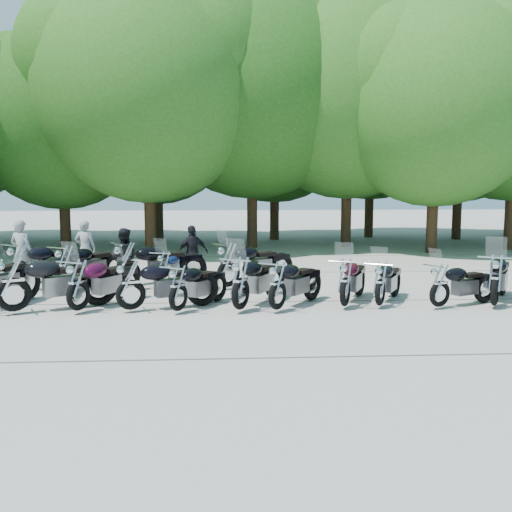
{
  "coord_description": "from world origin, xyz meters",
  "views": [
    {
      "loc": [
        -0.84,
        -12.38,
        2.87
      ],
      "look_at": [
        0.0,
        1.5,
        1.1
      ],
      "focal_mm": 42.0,
      "sensor_mm": 36.0,
      "label": 1
    }
  ],
  "objects": [
    {
      "name": "motorcycle_5",
      "position": [
        -0.4,
        0.4,
        0.69
      ],
      "size": [
        1.85,
        2.49,
        1.38
      ],
      "primitive_type": null,
      "rotation": [
        0.0,
        0.0,
        2.63
      ],
      "color": "black",
      "rests_on": "ground"
    },
    {
      "name": "motorcycle_1",
      "position": [
        -5.25,
        0.48,
        0.72
      ],
      "size": [
        2.63,
        1.87,
        1.45
      ],
      "primitive_type": null,
      "rotation": [
        0.0,
        0.0,
        2.05
      ],
      "color": "black",
      "rests_on": "ground"
    },
    {
      "name": "motorcycle_15",
      "position": [
        -2.31,
        3.23,
        0.58
      ],
      "size": [
        1.45,
        2.11,
        1.16
      ],
      "primitive_type": null,
      "rotation": [
        0.0,
        0.0,
        2.69
      ],
      "color": "#0E1C3E",
      "rests_on": "ground"
    },
    {
      "name": "motorcycle_9",
      "position": [
        4.04,
        0.46,
        0.58
      ],
      "size": [
        2.11,
        1.46,
        1.16
      ],
      "primitive_type": null,
      "rotation": [
        0.0,
        0.0,
        2.03
      ],
      "color": "black",
      "rests_on": "ground"
    },
    {
      "name": "tree_4",
      "position": [
        0.54,
        13.09,
        6.64
      ],
      "size": [
        9.13,
        9.13,
        11.2
      ],
      "color": "#3A2614",
      "rests_on": "ground"
    },
    {
      "name": "motorcycle_12",
      "position": [
        -6.0,
        3.23,
        0.72
      ],
      "size": [
        2.28,
        2.4,
        1.43
      ],
      "primitive_type": null,
      "rotation": [
        0.0,
        0.0,
        2.41
      ],
      "color": "black",
      "rests_on": "ground"
    },
    {
      "name": "motorcycle_10",
      "position": [
        5.32,
        0.49,
        0.69
      ],
      "size": [
        1.88,
        2.47,
        1.37
      ],
      "primitive_type": null,
      "rotation": [
        0.0,
        0.0,
        2.6
      ],
      "color": "black",
      "rests_on": "ground"
    },
    {
      "name": "tree_2",
      "position": [
        -7.25,
        12.84,
        5.31
      ],
      "size": [
        7.31,
        7.31,
        8.97
      ],
      "color": "#3A2614",
      "rests_on": "ground"
    },
    {
      "name": "rider_2",
      "position": [
        -1.62,
        4.68,
        0.8
      ],
      "size": [
        1.01,
        0.74,
        1.59
      ],
      "primitive_type": "imported",
      "rotation": [
        0.0,
        0.0,
        3.58
      ],
      "color": "black",
      "rests_on": "ground"
    },
    {
      "name": "rider_1",
      "position": [
        -3.45,
        3.91,
        0.79
      ],
      "size": [
        0.92,
        0.8,
        1.58
      ],
      "primitive_type": "imported",
      "rotation": [
        0.0,
        0.0,
        2.83
      ],
      "color": "black",
      "rests_on": "ground"
    },
    {
      "name": "motorcycle_7",
      "position": [
        1.95,
        0.63,
        0.64
      ],
      "size": [
        1.55,
        2.34,
        1.27
      ],
      "primitive_type": null,
      "rotation": [
        0.0,
        0.0,
        2.72
      ],
      "color": "#3B0813",
      "rests_on": "ground"
    },
    {
      "name": "motorcycle_3",
      "position": [
        -2.78,
        0.53,
        0.65
      ],
      "size": [
        2.39,
        1.51,
        1.3
      ],
      "primitive_type": null,
      "rotation": [
        0.0,
        0.0,
        1.96
      ],
      "color": "black",
      "rests_on": "ground"
    },
    {
      "name": "tree_12",
      "position": [
        1.8,
        16.47,
        5.72
      ],
      "size": [
        7.88,
        7.88,
        9.67
      ],
      "color": "#3A2614",
      "rests_on": "ground"
    },
    {
      "name": "tree_11",
      "position": [
        -3.76,
        16.43,
        5.49
      ],
      "size": [
        7.56,
        7.56,
        9.28
      ],
      "color": "#3A2614",
      "rests_on": "ground"
    },
    {
      "name": "tree_10",
      "position": [
        -8.29,
        16.97,
        5.66
      ],
      "size": [
        7.78,
        7.78,
        9.55
      ],
      "color": "#3A2614",
      "rests_on": "ground"
    },
    {
      "name": "motorcycle_14",
      "position": [
        -3.25,
        3.11,
        0.73
      ],
      "size": [
        2.65,
        1.87,
        1.45
      ],
      "primitive_type": null,
      "rotation": [
        0.0,
        0.0,
        2.04
      ],
      "color": "black",
      "rests_on": "ground"
    },
    {
      "name": "tree_14",
      "position": [
        10.68,
        16.09,
        5.83
      ],
      "size": [
        8.02,
        8.02,
        9.84
      ],
      "color": "#3A2614",
      "rests_on": "ground"
    },
    {
      "name": "motorcycle_13",
      "position": [
        -4.83,
        3.16,
        0.68
      ],
      "size": [
        1.95,
        2.4,
        1.36
      ],
      "primitive_type": null,
      "rotation": [
        0.0,
        0.0,
        2.55
      ],
      "color": "black",
      "rests_on": "ground"
    },
    {
      "name": "motorcycle_6",
      "position": [
        0.4,
        0.36,
        0.63
      ],
      "size": [
        1.88,
        2.2,
        1.26
      ],
      "primitive_type": null,
      "rotation": [
        0.0,
        0.0,
        2.5
      ],
      "color": "black",
      "rests_on": "ground"
    },
    {
      "name": "ground",
      "position": [
        0.0,
        0.0,
        0.0
      ],
      "size": [
        90.0,
        90.0,
        0.0
      ],
      "primitive_type": "plane",
      "color": "#A19D91",
      "rests_on": "ground"
    },
    {
      "name": "motorcycle_4",
      "position": [
        -1.75,
        0.37,
        0.6
      ],
      "size": [
        1.7,
        2.12,
        1.19
      ],
      "primitive_type": null,
      "rotation": [
        0.0,
        0.0,
        2.56
      ],
      "color": "black",
      "rests_on": "ground"
    },
    {
      "name": "tree_13",
      "position": [
        6.69,
        17.47,
        6.04
      ],
      "size": [
        8.31,
        8.31,
        10.2
      ],
      "color": "#3A2614",
      "rests_on": "ground"
    },
    {
      "name": "motorcycle_16",
      "position": [
        -0.63,
        3.19,
        0.7
      ],
      "size": [
        2.48,
        2.01,
        1.4
      ],
      "primitive_type": null,
      "rotation": [
        0.0,
        0.0,
        2.16
      ],
      "color": "black",
      "rests_on": "ground"
    },
    {
      "name": "rider_0",
      "position": [
        -6.33,
        4.39,
        0.9
      ],
      "size": [
        0.76,
        0.61,
        1.8
      ],
      "primitive_type": "imported",
      "rotation": [
        0.0,
        0.0,
        2.83
      ],
      "color": "gray",
      "rests_on": "ground"
    },
    {
      "name": "motorcycle_2",
      "position": [
        -3.9,
        0.52,
        0.66
      ],
      "size": [
        1.8,
        2.39,
        1.33
      ],
      "primitive_type": null,
      "rotation": [
        0.0,
        0.0,
        2.61
      ],
      "color": "#380722",
      "rests_on": "ground"
    },
    {
      "name": "rider_3",
      "position": [
        -4.83,
        5.47,
        0.85
      ],
      "size": [
        0.66,
        0.48,
        1.7
      ],
      "primitive_type": "imported",
      "rotation": [
        0.0,
        0.0,
        3.02
      ],
      "color": "#969598",
      "rests_on": "ground"
    },
    {
      "name": "motorcycle_8",
      "position": [
        2.75,
        0.67,
        0.59
      ],
      "size": [
        1.57,
        2.14,
        1.18
      ],
      "primitive_type": null,
      "rotation": [
        0.0,
        0.0,
        2.64
      ],
      "color": "black",
      "rests_on": "ground"
    },
    {
      "name": "tree_6",
      "position": [
        7.55,
        10.82,
        5.81
      ],
      "size": [
        8.0,
        8.0,
        9.82
      ],
      "color": "#3A2614",
      "rests_on": "ground"
    },
    {
      "name": "tree_5",
      "position": [
        4.61,
        13.2,
        6.57
      ],
      "size": [
        9.04,
        9.04,
        11.1
      ],
      "color": "#3A2614",
      "rests_on": "ground"
    },
    {
      "name": "tree_3",
      "position": [
        -3.57,
        11.24,
        6.32
      ],
      "size": [
        8.7,
        8.7,
        10.67
      ],
      "color": "#3A2614",
      "rests_on": "ground"
    }
  ]
}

